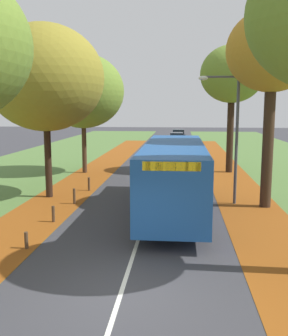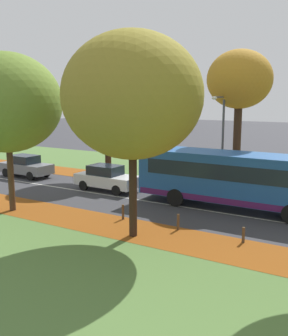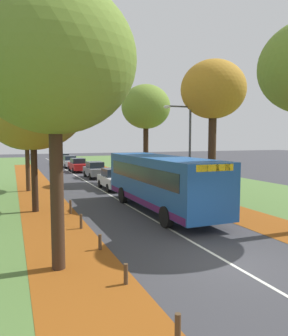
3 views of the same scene
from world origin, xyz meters
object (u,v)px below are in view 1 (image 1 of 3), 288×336
streetlamp_right (230,125)px  car_grey_following (181,152)px  tree_left_mid (83,91)px  tree_right_mid (232,75)px  tree_left_near (45,78)px  car_white_lead (174,166)px  car_black_trailing (178,135)px  bollard_third (26,240)px  tree_right_near (272,52)px  bollard_fourth (53,214)px  bollard_sixth (89,184)px  bollard_fifth (74,196)px  bus (174,174)px  car_silver_fourth_in_line (177,140)px  car_red_third_in_line (176,144)px

streetlamp_right → car_grey_following: streetlamp_right is taller
tree_left_mid → tree_right_mid: bearing=6.4°
tree_left_near → car_white_lead: (6.23, 5.99, -5.12)m
streetlamp_right → car_black_trailing: size_ratio=1.41×
tree_left_near → bollard_third: (1.71, -7.30, -5.65)m
tree_right_near → bollard_fourth: size_ratio=13.32×
car_grey_following → bollard_sixth: bearing=-112.3°
tree_right_near → car_grey_following: tree_right_near is taller
streetlamp_right → car_black_trailing: bearing=94.4°
tree_left_mid → car_white_lead: 8.02m
tree_left_near → bollard_fourth: size_ratio=12.96×
bollard_fifth → tree_right_near: bearing=1.9°
tree_left_mid → bus: tree_left_mid is taller
bollard_fourth → car_silver_fourth_in_line: (4.53, 30.76, 0.48)m
tree_left_mid → car_silver_fourth_in_line: tree_left_mid is taller
tree_right_near → car_red_third_in_line: size_ratio=2.08×
bollard_sixth → car_silver_fourth_in_line: size_ratio=0.18×
bollard_third → streetlamp_right: streetlamp_right is taller
tree_left_near → bus: bearing=-20.0°
tree_left_mid → bollard_third: size_ratio=14.43×
tree_right_mid → car_white_lead: size_ratio=2.06×
bollard_fifth → car_silver_fourth_in_line: (4.50, 27.78, 0.44)m
tree_left_mid → bus: size_ratio=0.78×
streetlamp_right → tree_right_mid: bearing=82.8°
bollard_third → tree_left_near: bearing=103.2°
car_grey_following → bollard_fifth: bearing=-108.2°
bollard_third → bollard_sixth: bollard_sixth is taller
tree_right_near → bollard_fourth: 11.54m
streetlamp_right → bollard_fourth: bearing=-152.7°
bollard_sixth → car_white_lead: car_white_lead is taller
streetlamp_right → bus: bearing=-145.1°
tree_right_near → car_black_trailing: 35.00m
car_white_lead → bollard_third: bearing=-108.8°
tree_left_near → car_black_trailing: bearing=79.2°
tree_left_near → car_silver_fourth_in_line: (6.16, 26.45, -5.12)m
bollard_fourth → bollard_sixth: bearing=89.6°
streetlamp_right → tree_left_near: bearing=176.4°
tree_right_near → bollard_third: bearing=-144.6°
tree_left_near → tree_right_mid: (10.05, 8.67, 0.77)m
tree_right_near → bus: size_ratio=0.84×
tree_right_mid → car_white_lead: (-3.83, -2.68, -5.89)m
bollard_third → bollard_fourth: size_ratio=0.85×
tree_left_mid → bollard_sixth: tree_left_mid is taller
car_grey_following → car_black_trailing: same height
tree_right_mid → bollard_fourth: bearing=-123.0°
tree_right_mid → car_silver_fourth_in_line: tree_right_mid is taller
bollard_fifth → tree_left_near: bearing=141.4°
bollard_fifth → car_silver_fourth_in_line: size_ratio=0.18×
tree_right_mid → streetlamp_right: size_ratio=1.45×
tree_right_near → car_grey_following: 16.54m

